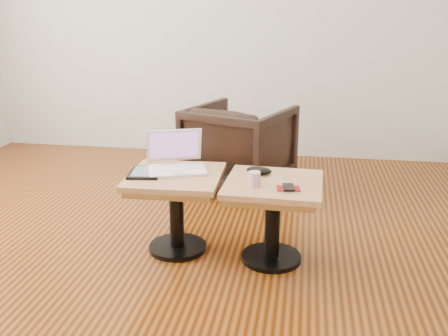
% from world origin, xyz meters
% --- Properties ---
extents(room_shell, '(4.52, 4.52, 2.71)m').
position_xyz_m(room_shell, '(0.00, 0.00, 1.35)').
color(room_shell, '#3E1A06').
rests_on(room_shell, ground).
extents(side_table_left, '(0.54, 0.54, 0.47)m').
position_xyz_m(side_table_left, '(0.13, 0.13, 0.35)').
color(side_table_left, black).
rests_on(side_table_left, ground).
extents(side_table_right, '(0.54, 0.54, 0.47)m').
position_xyz_m(side_table_right, '(0.69, 0.09, 0.35)').
color(side_table_right, black).
rests_on(side_table_right, ground).
extents(laptop, '(0.41, 0.39, 0.22)m').
position_xyz_m(laptop, '(0.11, 0.21, 0.52)').
color(laptop, white).
rests_on(laptop, side_table_left).
extents(tablet, '(0.20, 0.24, 0.02)m').
position_xyz_m(tablet, '(-0.04, 0.10, 0.48)').
color(tablet, black).
rests_on(tablet, side_table_left).
extents(charging_adapter, '(0.04, 0.04, 0.02)m').
position_xyz_m(charging_adapter, '(-0.08, 0.33, 0.48)').
color(charging_adapter, white).
rests_on(charging_adapter, side_table_left).
extents(glasses_case, '(0.16, 0.09, 0.05)m').
position_xyz_m(glasses_case, '(0.60, 0.20, 0.49)').
color(glasses_case, black).
rests_on(glasses_case, side_table_right).
extents(striped_cup, '(0.07, 0.07, 0.08)m').
position_xyz_m(striped_cup, '(0.59, -0.01, 0.51)').
color(striped_cup, '#D9588F').
rests_on(striped_cup, side_table_right).
extents(earbuds_tangle, '(0.08, 0.05, 0.02)m').
position_xyz_m(earbuds_tangle, '(0.71, 0.14, 0.48)').
color(earbuds_tangle, white).
rests_on(earbuds_tangle, side_table_right).
extents(phone_on_sleeve, '(0.13, 0.11, 0.01)m').
position_xyz_m(phone_on_sleeve, '(0.77, -0.02, 0.48)').
color(phone_on_sleeve, maroon).
rests_on(phone_on_sleeve, side_table_right).
extents(armchair, '(0.92, 0.93, 0.66)m').
position_xyz_m(armchair, '(0.34, 1.29, 0.33)').
color(armchair, black).
rests_on(armchair, ground).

